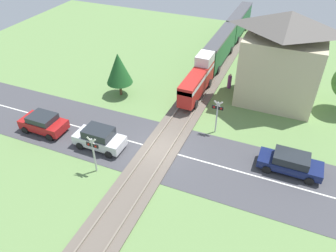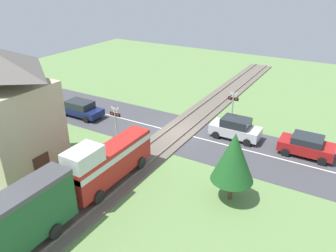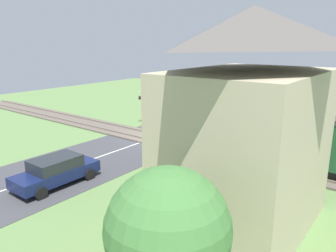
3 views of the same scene
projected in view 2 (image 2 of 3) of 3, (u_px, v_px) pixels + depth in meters
The scene contains 10 objects.
ground_plane at pixel (177, 133), 26.33m from camera, with size 60.00×60.00×0.00m, color #66894C.
road_surface at pixel (177, 133), 26.33m from camera, with size 48.00×6.40×0.02m.
track_bed at pixel (177, 132), 26.30m from camera, with size 2.80×48.00×0.24m.
car_near_crossing at pixel (235, 128), 25.13m from camera, with size 3.81×1.84×1.66m.
car_far_side at pixel (80, 108), 29.02m from camera, with size 4.25×1.84×1.43m.
car_behind_queue at pixel (307, 145), 22.79m from camera, with size 3.66×1.95×1.47m.
crossing_signal_west_approach at pixel (233, 103), 27.01m from camera, with size 0.90×0.18×2.92m.
crossing_signal_east_approach at pixel (116, 120), 24.05m from camera, with size 0.90×0.18×2.92m.
pedestrian_by_station at pixel (46, 188), 18.47m from camera, with size 0.37×0.37×1.50m.
tree_roadside_hedge at pixel (234, 157), 17.55m from camera, with size 2.37×2.37×4.15m.
Camera 2 is at (-11.26, 20.74, 11.72)m, focal length 35.00 mm.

